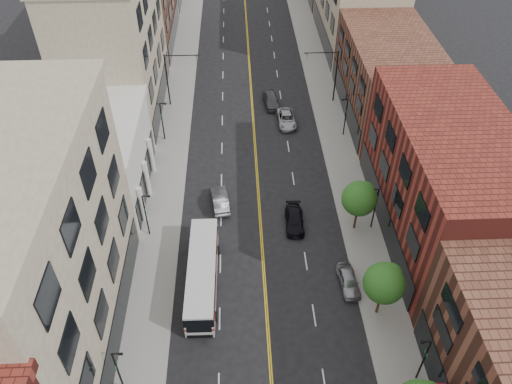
{
  "coord_description": "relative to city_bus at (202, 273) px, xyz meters",
  "views": [
    {
      "loc": [
        -1.98,
        -10.36,
        35.88
      ],
      "look_at": [
        -0.49,
        24.29,
        5.0
      ],
      "focal_mm": 35.0,
      "sensor_mm": 36.0,
      "label": 1
    }
  ],
  "objects": [
    {
      "name": "sidewalk_left",
      "position": [
        -4.53,
        17.39,
        -1.58
      ],
      "size": [
        4.0,
        110.0,
        0.15
      ],
      "primitive_type": "cube",
      "color": "gray",
      "rests_on": "ground"
    },
    {
      "name": "sidewalk_right",
      "position": [
        15.47,
        17.39,
        -1.58
      ],
      "size": [
        4.0,
        110.0,
        0.15
      ],
      "primitive_type": "cube",
      "color": "gray",
      "rests_on": "ground"
    },
    {
      "name": "bldg_l_tanoffice",
      "position": [
        -11.53,
        -4.61,
        7.35
      ],
      "size": [
        10.0,
        22.0,
        18.0
      ],
      "primitive_type": "cube",
      "color": "gray",
      "rests_on": "ground"
    },
    {
      "name": "bldg_l_white",
      "position": [
        -11.53,
        13.39,
        2.35
      ],
      "size": [
        10.0,
        14.0,
        8.0
      ],
      "primitive_type": "cube",
      "color": "silver",
      "rests_on": "ground"
    },
    {
      "name": "bldg_l_far_a",
      "position": [
        -11.53,
        30.39,
        7.35
      ],
      "size": [
        10.0,
        20.0,
        18.0
      ],
      "primitive_type": "cube",
      "color": "gray",
      "rests_on": "ground"
    },
    {
      "name": "bldg_r_mid",
      "position": [
        22.47,
        6.39,
        4.35
      ],
      "size": [
        10.0,
        22.0,
        12.0
      ],
      "primitive_type": "cube",
      "color": "maroon",
      "rests_on": "ground"
    },
    {
      "name": "bldg_r_far_a",
      "position": [
        22.47,
        27.39,
        3.35
      ],
      "size": [
        10.0,
        20.0,
        10.0
      ],
      "primitive_type": "cube",
      "color": "brown",
      "rests_on": "ground"
    },
    {
      "name": "tree_r_2",
      "position": [
        14.86,
        -3.54,
        2.48
      ],
      "size": [
        3.4,
        3.4,
        5.59
      ],
      "color": "black",
      "rests_on": "sidewalk_right"
    },
    {
      "name": "tree_r_3",
      "position": [
        14.86,
        6.46,
        2.48
      ],
      "size": [
        3.4,
        3.4,
        5.59
      ],
      "color": "black",
      "rests_on": "sidewalk_right"
    },
    {
      "name": "lamp_l_1",
      "position": [
        -5.48,
        -9.61,
        1.32
      ],
      "size": [
        0.81,
        0.55,
        5.05
      ],
      "color": "black",
      "rests_on": "sidewalk_left"
    },
    {
      "name": "lamp_l_2",
      "position": [
        -5.48,
        6.39,
        1.32
      ],
      "size": [
        0.81,
        0.55,
        5.05
      ],
      "color": "black",
      "rests_on": "sidewalk_left"
    },
    {
      "name": "lamp_l_3",
      "position": [
        -5.48,
        22.39,
        1.32
      ],
      "size": [
        0.81,
        0.55,
        5.05
      ],
      "color": "black",
      "rests_on": "sidewalk_left"
    },
    {
      "name": "lamp_r_1",
      "position": [
        16.42,
        -9.61,
        1.32
      ],
      "size": [
        0.81,
        0.55,
        5.05
      ],
      "color": "black",
      "rests_on": "sidewalk_right"
    },
    {
      "name": "lamp_r_2",
      "position": [
        16.42,
        6.39,
        1.32
      ],
      "size": [
        0.81,
        0.55,
        5.05
      ],
      "color": "black",
      "rests_on": "sidewalk_right"
    },
    {
      "name": "lamp_r_3",
      "position": [
        16.42,
        22.39,
        1.32
      ],
      "size": [
        0.81,
        0.55,
        5.05
      ],
      "color": "black",
      "rests_on": "sidewalk_right"
    },
    {
      "name": "signal_mast_left",
      "position": [
        -4.8,
        30.39,
        2.99
      ],
      "size": [
        4.49,
        0.18,
        7.2
      ],
      "color": "black",
      "rests_on": "sidewalk_left"
    },
    {
      "name": "signal_mast_right",
      "position": [
        15.74,
        30.39,
        2.99
      ],
      "size": [
        4.49,
        0.18,
        7.2
      ],
      "color": "black",
      "rests_on": "sidewalk_right"
    },
    {
      "name": "city_bus",
      "position": [
        0.0,
        0.0,
        0.0
      ],
      "size": [
        2.78,
        11.09,
        2.84
      ],
      "rotation": [
        0.0,
        0.0,
        -0.01
      ],
      "color": "silver",
      "rests_on": "ground"
    },
    {
      "name": "car_parked_far",
      "position": [
        12.87,
        -0.63,
        -0.98
      ],
      "size": [
        1.87,
        4.05,
        1.34
      ],
      "primitive_type": "imported",
      "rotation": [
        0.0,
        0.0,
        0.07
      ],
      "color": "#94969B",
      "rests_on": "ground"
    },
    {
      "name": "car_lane_behind",
      "position": [
        1.39,
        10.39,
        -0.91
      ],
      "size": [
        2.16,
        4.67,
        1.48
      ],
      "primitive_type": "imported",
      "rotation": [
        0.0,
        0.0,
        3.28
      ],
      "color": "#56565C",
      "rests_on": "ground"
    },
    {
      "name": "car_lane_a",
      "position": [
        8.86,
        7.19,
        -1.01
      ],
      "size": [
        1.92,
        4.48,
        1.29
      ],
      "primitive_type": "imported",
      "rotation": [
        0.0,
        0.0,
        -0.03
      ],
      "color": "black",
      "rests_on": "ground"
    },
    {
      "name": "car_lane_b",
      "position": [
        9.68,
        25.35,
        -0.98
      ],
      "size": [
        2.4,
        4.92,
        1.35
      ],
      "primitive_type": "imported",
      "rotation": [
        0.0,
        0.0,
        0.03
      ],
      "color": "#9DA0A4",
      "rests_on": "ground"
    },
    {
      "name": "car_lane_c",
      "position": [
        8.01,
        29.83,
        -0.86
      ],
      "size": [
        2.41,
        4.82,
        1.58
      ],
      "primitive_type": "imported",
      "rotation": [
        0.0,
        0.0,
        0.12
      ],
      "color": "#434247",
      "rests_on": "ground"
    }
  ]
}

